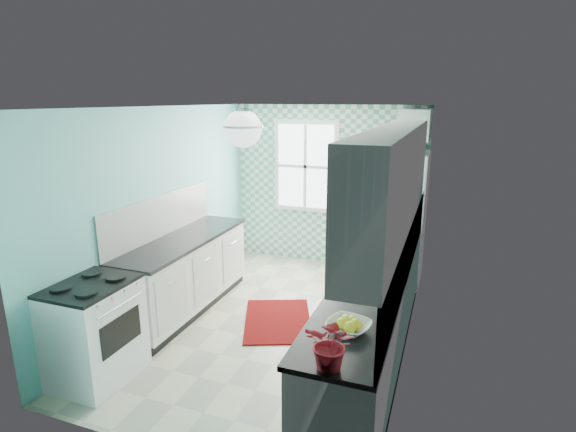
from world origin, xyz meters
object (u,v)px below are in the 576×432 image
(ceiling_light, at_px, (243,128))
(microwave, at_px, (400,143))
(sink, at_px, (389,247))
(potted_plant, at_px, (332,344))
(fridge, at_px, (395,218))
(fruit_bowl, at_px, (349,327))
(stove, at_px, (95,330))

(ceiling_light, height_order, microwave, ceiling_light)
(ceiling_light, relative_size, sink, 0.66)
(potted_plant, distance_m, microwave, 4.04)
(fridge, bearing_deg, potted_plant, -91.97)
(ceiling_light, distance_m, fridge, 3.17)
(fruit_bowl, distance_m, microwave, 3.59)
(stove, bearing_deg, fruit_bowl, -2.60)
(ceiling_light, bearing_deg, potted_plant, -47.48)
(fridge, relative_size, sink, 3.50)
(stove, xyz_separation_m, microwave, (2.31, 3.43, 1.50))
(fridge, distance_m, stove, 4.16)
(ceiling_light, bearing_deg, fruit_bowl, -34.10)
(fridge, xyz_separation_m, potted_plant, (0.09, -3.94, 0.18))
(ceiling_light, bearing_deg, microwave, 67.11)
(ceiling_light, xyz_separation_m, potted_plant, (1.20, -1.31, -1.21))
(fridge, relative_size, potted_plant, 5.32)
(fruit_bowl, bearing_deg, microwave, 91.50)
(ceiling_light, height_order, fridge, ceiling_light)
(stove, height_order, sink, sink)
(ceiling_light, height_order, potted_plant, ceiling_light)
(sink, relative_size, potted_plant, 1.52)
(fruit_bowl, distance_m, potted_plant, 0.51)
(potted_plant, bearing_deg, fridge, 91.31)
(potted_plant, bearing_deg, sink, 89.92)
(fridge, height_order, sink, fridge)
(ceiling_light, relative_size, microwave, 0.75)
(ceiling_light, bearing_deg, stove, -146.33)
(fridge, distance_m, sink, 1.37)
(fridge, height_order, microwave, microwave)
(stove, distance_m, fruit_bowl, 2.45)
(sink, distance_m, potted_plant, 2.58)
(microwave, bearing_deg, fruit_bowl, 93.39)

